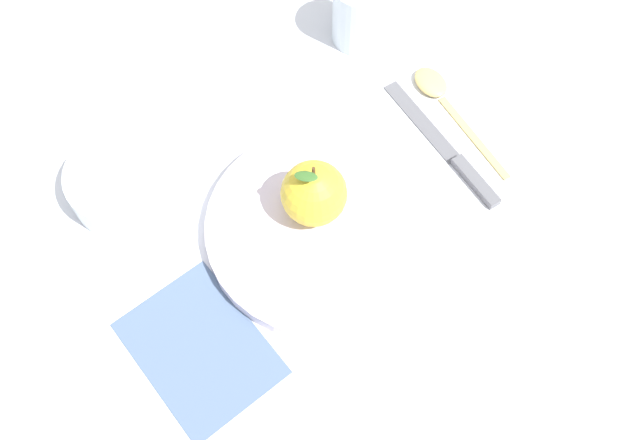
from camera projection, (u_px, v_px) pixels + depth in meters
ground_plane at (342, 214)px, 0.77m from camera, size 2.40×2.40×0.00m
dinner_plate at (320, 224)px, 0.75m from camera, size 0.25×0.25×0.02m
apple at (314, 193)px, 0.72m from camera, size 0.07×0.07×0.08m
side_bowl at (124, 180)px, 0.76m from camera, size 0.12×0.12×0.04m
cup at (361, 10)px, 0.85m from camera, size 0.07×0.07×0.08m
knife at (450, 153)px, 0.80m from camera, size 0.06×0.20×0.01m
spoon at (440, 94)px, 0.84m from camera, size 0.07×0.18×0.01m
linen_napkin at (200, 348)px, 0.69m from camera, size 0.13×0.16×0.00m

